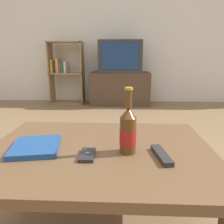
% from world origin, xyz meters
% --- Properties ---
extents(ground_plane, '(12.00, 12.00, 0.00)m').
position_xyz_m(ground_plane, '(0.00, 0.00, 0.00)').
color(ground_plane, '#846647').
extents(back_wall, '(8.00, 0.05, 2.60)m').
position_xyz_m(back_wall, '(0.00, 3.02, 1.30)').
color(back_wall, silver).
rests_on(back_wall, ground_plane).
extents(coffee_table, '(1.00, 0.75, 0.40)m').
position_xyz_m(coffee_table, '(0.00, 0.00, 0.34)').
color(coffee_table, brown).
rests_on(coffee_table, ground_plane).
extents(tv_stand, '(0.98, 0.42, 0.54)m').
position_xyz_m(tv_stand, '(0.06, 2.74, 0.27)').
color(tv_stand, '#4C3828').
rests_on(tv_stand, ground_plane).
extents(television, '(0.69, 0.44, 0.50)m').
position_xyz_m(television, '(0.06, 2.74, 0.79)').
color(television, '#2D2D2D').
rests_on(television, tv_stand).
extents(bookshelf, '(0.56, 0.30, 1.03)m').
position_xyz_m(bookshelf, '(-0.88, 2.81, 0.55)').
color(bookshelf, '#99754C').
rests_on(bookshelf, ground_plane).
extents(beer_bottle, '(0.07, 0.07, 0.28)m').
position_xyz_m(beer_bottle, '(0.12, -0.04, 0.50)').
color(beer_bottle, '#563314').
rests_on(beer_bottle, coffee_table).
extents(cell_phone, '(0.06, 0.12, 0.02)m').
position_xyz_m(cell_phone, '(-0.04, -0.09, 0.41)').
color(cell_phone, '#232328').
rests_on(cell_phone, coffee_table).
extents(remote_control, '(0.07, 0.18, 0.02)m').
position_xyz_m(remote_control, '(0.26, -0.08, 0.41)').
color(remote_control, '#282828').
rests_on(remote_control, coffee_table).
extents(table_book, '(0.23, 0.25, 0.02)m').
position_xyz_m(table_book, '(-0.28, -0.03, 0.41)').
color(table_book, navy).
rests_on(table_book, coffee_table).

